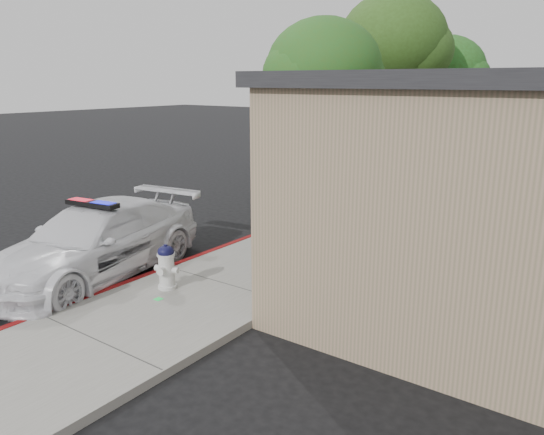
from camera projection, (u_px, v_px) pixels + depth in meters
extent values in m
plane|color=black|center=(166.00, 273.00, 11.63)|extent=(120.00, 120.00, 0.00)
cube|color=gray|center=(301.00, 249.00, 13.04)|extent=(3.20, 60.00, 0.15)
cube|color=maroon|center=(252.00, 238.00, 13.92)|extent=(0.14, 60.00, 0.16)
cube|color=black|center=(314.00, 196.00, 10.11)|extent=(0.08, 1.48, 1.68)
cube|color=black|center=(381.00, 175.00, 12.46)|extent=(0.08, 1.48, 1.68)
cube|color=black|center=(427.00, 160.00, 14.80)|extent=(0.08, 1.48, 1.68)
cube|color=black|center=(460.00, 149.00, 17.14)|extent=(0.08, 1.48, 1.68)
cube|color=black|center=(485.00, 141.00, 19.49)|extent=(0.08, 1.48, 1.68)
cube|color=black|center=(505.00, 134.00, 21.83)|extent=(0.08, 1.48, 1.68)
cube|color=black|center=(521.00, 129.00, 24.18)|extent=(0.08, 1.48, 1.68)
imported|color=white|center=(95.00, 241.00, 11.28)|extent=(2.95, 5.58, 1.54)
cube|color=black|center=(92.00, 204.00, 11.07)|extent=(1.23, 0.46, 0.10)
cube|color=red|center=(81.00, 202.00, 11.21)|extent=(0.55, 0.32, 0.11)
cube|color=#0D13E4|center=(103.00, 205.00, 10.92)|extent=(0.55, 0.32, 0.11)
cylinder|color=silver|center=(168.00, 286.00, 10.38)|extent=(0.37, 0.37, 0.07)
cylinder|color=silver|center=(167.00, 270.00, 10.29)|extent=(0.31, 0.31, 0.60)
cylinder|color=silver|center=(166.00, 255.00, 10.21)|extent=(0.35, 0.35, 0.04)
ellipsoid|color=black|center=(166.00, 252.00, 10.20)|extent=(0.32, 0.32, 0.24)
cylinder|color=black|center=(165.00, 246.00, 10.17)|extent=(0.08, 0.08, 0.07)
cylinder|color=silver|center=(158.00, 268.00, 10.35)|extent=(0.16, 0.15, 0.12)
cylinder|color=silver|center=(175.00, 270.00, 10.23)|extent=(0.16, 0.15, 0.12)
cylinder|color=silver|center=(162.00, 271.00, 10.11)|extent=(0.18, 0.17, 0.15)
cylinder|color=black|center=(322.00, 164.00, 14.59)|extent=(0.25, 0.25, 3.43)
ellipsoid|color=#30581B|center=(324.00, 67.00, 13.94)|extent=(3.05, 3.05, 2.59)
ellipsoid|color=#30581B|center=(343.00, 79.00, 14.17)|extent=(2.29, 2.29, 1.94)
ellipsoid|color=#30581B|center=(308.00, 75.00, 13.81)|extent=(2.38, 2.38, 2.03)
cylinder|color=black|center=(388.00, 135.00, 18.34)|extent=(0.30, 0.30, 4.25)
ellipsoid|color=#2C4A17|center=(393.00, 39.00, 17.54)|extent=(3.56, 3.56, 3.02)
ellipsoid|color=#2C4A17|center=(410.00, 50.00, 17.60)|extent=(2.87, 2.87, 2.44)
ellipsoid|color=#2C4A17|center=(377.00, 47.00, 17.71)|extent=(2.75, 2.75, 2.34)
cylinder|color=black|center=(440.00, 138.00, 20.84)|extent=(0.26, 0.26, 3.48)
ellipsoid|color=#264A17|center=(445.00, 69.00, 20.17)|extent=(2.98, 2.98, 2.54)
ellipsoid|color=#264A17|center=(459.00, 77.00, 19.95)|extent=(2.29, 2.29, 1.94)
ellipsoid|color=#264A17|center=(434.00, 75.00, 20.31)|extent=(2.39, 2.39, 2.03)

